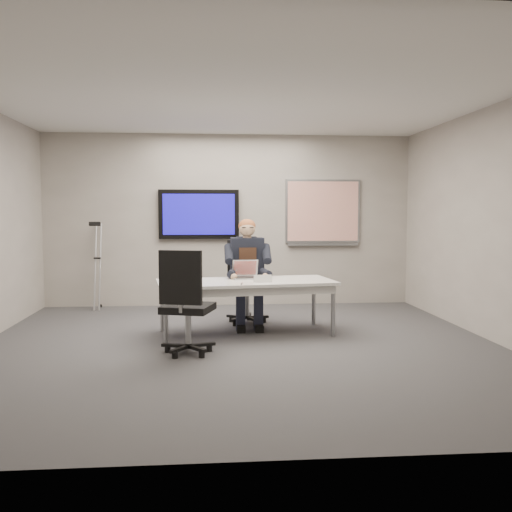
{
  "coord_description": "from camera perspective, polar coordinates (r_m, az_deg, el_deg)",
  "views": [
    {
      "loc": [
        -0.37,
        -6.39,
        1.53
      ],
      "look_at": [
        0.25,
        0.86,
        0.97
      ],
      "focal_mm": 40.0,
      "sensor_mm": 36.0,
      "label": 1
    }
  ],
  "objects": [
    {
      "name": "wall_front",
      "position": [
        3.41,
        1.3,
        2.19
      ],
      "size": [
        6.0,
        0.02,
        2.8
      ],
      "primitive_type": "cube",
      "color": "gray",
      "rests_on": "ground"
    },
    {
      "name": "wall_back",
      "position": [
        9.39,
        -2.67,
        3.58
      ],
      "size": [
        6.0,
        0.02,
        2.8
      ],
      "primitive_type": "cube",
      "color": "gray",
      "rests_on": "ground"
    },
    {
      "name": "whiteboard",
      "position": [
        9.55,
        6.7,
        4.35
      ],
      "size": [
        1.25,
        0.08,
        1.1
      ],
      "color": "gray",
      "rests_on": "wall_back"
    },
    {
      "name": "name_tent",
      "position": [
        7.0,
        0.68,
        -2.26
      ],
      "size": [
        0.23,
        0.09,
        0.09
      ],
      "primitive_type": null,
      "rotation": [
        0.0,
        0.0,
        0.11
      ],
      "color": "silver",
      "rests_on": "conference_table"
    },
    {
      "name": "pen",
      "position": [
        6.82,
        -1.44,
        -2.77
      ],
      "size": [
        0.03,
        0.14,
        0.01
      ],
      "primitive_type": "cylinder",
      "rotation": [
        0.0,
        1.57,
        1.42
      ],
      "color": "black",
      "rests_on": "conference_table"
    },
    {
      "name": "floor",
      "position": [
        6.58,
        -1.58,
        -9.07
      ],
      "size": [
        6.0,
        6.0,
        0.02
      ],
      "primitive_type": "cube",
      "color": "#3A3A3D",
      "rests_on": "ground"
    },
    {
      "name": "wall_right",
      "position": [
        7.22,
        22.93,
        3.0
      ],
      "size": [
        0.02,
        6.0,
        2.8
      ],
      "primitive_type": "cube",
      "color": "gray",
      "rests_on": "ground"
    },
    {
      "name": "tv_display",
      "position": [
        9.33,
        -5.73,
        4.17
      ],
      "size": [
        1.3,
        0.09,
        0.8
      ],
      "color": "black",
      "rests_on": "wall_back"
    },
    {
      "name": "laptop",
      "position": [
        7.39,
        -1.05,
        -1.8
      ],
      "size": [
        0.36,
        0.34,
        0.24
      ],
      "rotation": [
        0.0,
        0.0,
        0.1
      ],
      "color": "#ABABAD",
      "rests_on": "conference_table"
    },
    {
      "name": "ceiling",
      "position": [
        6.52,
        -1.64,
        15.6
      ],
      "size": [
        6.0,
        6.0,
        0.02
      ],
      "primitive_type": "cube",
      "color": "silver",
      "rests_on": "wall_back"
    },
    {
      "name": "conference_table",
      "position": [
        7.17,
        -1.03,
        -3.09
      ],
      "size": [
        2.29,
        1.19,
        0.68
      ],
      "rotation": [
        0.0,
        0.0,
        0.13
      ],
      "color": "silver",
      "rests_on": "ground"
    },
    {
      "name": "seated_person",
      "position": [
        7.63,
        -0.8,
        -2.76
      ],
      "size": [
        0.45,
        0.78,
        1.44
      ],
      "rotation": [
        0.0,
        0.0,
        0.04
      ],
      "color": "#212437",
      "rests_on": "office_chair_far"
    },
    {
      "name": "office_chair_near",
      "position": [
        6.2,
        -6.94,
        -6.57
      ],
      "size": [
        0.68,
        0.68,
        1.14
      ],
      "rotation": [
        0.0,
        0.0,
        2.85
      ],
      "color": "black",
      "rests_on": "ground"
    },
    {
      "name": "office_chair_far",
      "position": [
        7.93,
        -0.98,
        -4.14
      ],
      "size": [
        0.61,
        0.61,
        1.14
      ],
      "rotation": [
        0.0,
        0.0,
        0.13
      ],
      "color": "black",
      "rests_on": "ground"
    },
    {
      "name": "crutch",
      "position": [
        9.34,
        -15.55,
        -0.82
      ],
      "size": [
        0.2,
        0.74,
        1.48
      ],
      "primitive_type": null,
      "rotation": [
        -0.24,
        0.0,
        -0.01
      ],
      "color": "#AEB1B6",
      "rests_on": "ground"
    }
  ]
}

